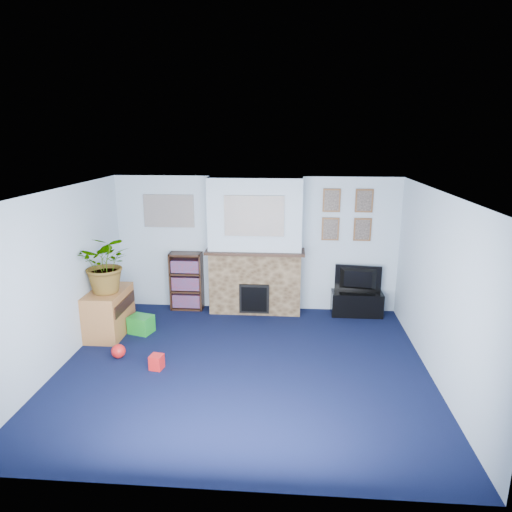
# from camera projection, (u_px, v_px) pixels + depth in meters

# --- Properties ---
(floor) EXTENTS (5.00, 4.50, 0.01)m
(floor) POSITION_uv_depth(u_px,v_px,m) (243.00, 367.00, 6.26)
(floor) COLOR black
(floor) RESTS_ON ground
(ceiling) EXTENTS (5.00, 4.50, 0.01)m
(ceiling) POSITION_uv_depth(u_px,v_px,m) (242.00, 192.00, 5.64)
(ceiling) COLOR white
(ceiling) RESTS_ON wall_back
(wall_back) EXTENTS (5.00, 0.04, 2.40)m
(wall_back) POSITION_uv_depth(u_px,v_px,m) (256.00, 244.00, 8.12)
(wall_back) COLOR #AEC2D3
(wall_back) RESTS_ON ground
(wall_front) EXTENTS (5.00, 0.04, 2.40)m
(wall_front) POSITION_uv_depth(u_px,v_px,m) (214.00, 370.00, 3.79)
(wall_front) COLOR #AEC2D3
(wall_front) RESTS_ON ground
(wall_left) EXTENTS (0.04, 4.50, 2.40)m
(wall_left) POSITION_uv_depth(u_px,v_px,m) (58.00, 280.00, 6.14)
(wall_left) COLOR #AEC2D3
(wall_left) RESTS_ON ground
(wall_right) EXTENTS (0.04, 4.50, 2.40)m
(wall_right) POSITION_uv_depth(u_px,v_px,m) (439.00, 289.00, 5.77)
(wall_right) COLOR #AEC2D3
(wall_right) RESTS_ON ground
(chimney_breast) EXTENTS (1.72, 0.50, 2.40)m
(chimney_breast) POSITION_uv_depth(u_px,v_px,m) (255.00, 248.00, 7.93)
(chimney_breast) COLOR brown
(chimney_breast) RESTS_ON ground
(collage_main) EXTENTS (1.00, 0.03, 0.68)m
(collage_main) POSITION_uv_depth(u_px,v_px,m) (254.00, 216.00, 7.57)
(collage_main) COLOR gray
(collage_main) RESTS_ON chimney_breast
(collage_left) EXTENTS (0.90, 0.03, 0.58)m
(collage_left) POSITION_uv_depth(u_px,v_px,m) (169.00, 211.00, 8.07)
(collage_left) COLOR gray
(collage_left) RESTS_ON wall_back
(portrait_tl) EXTENTS (0.30, 0.03, 0.40)m
(portrait_tl) POSITION_uv_depth(u_px,v_px,m) (332.00, 200.00, 7.80)
(portrait_tl) COLOR brown
(portrait_tl) RESTS_ON wall_back
(portrait_tr) EXTENTS (0.30, 0.03, 0.40)m
(portrait_tr) POSITION_uv_depth(u_px,v_px,m) (364.00, 201.00, 7.76)
(portrait_tr) COLOR brown
(portrait_tr) RESTS_ON wall_back
(portrait_bl) EXTENTS (0.30, 0.03, 0.40)m
(portrait_bl) POSITION_uv_depth(u_px,v_px,m) (330.00, 229.00, 7.93)
(portrait_bl) COLOR brown
(portrait_bl) RESTS_ON wall_back
(portrait_br) EXTENTS (0.30, 0.03, 0.40)m
(portrait_br) POSITION_uv_depth(u_px,v_px,m) (362.00, 230.00, 7.89)
(portrait_br) COLOR brown
(portrait_br) RESTS_ON wall_back
(tv_stand) EXTENTS (0.88, 0.37, 0.42)m
(tv_stand) POSITION_uv_depth(u_px,v_px,m) (357.00, 303.00, 8.03)
(tv_stand) COLOR black
(tv_stand) RESTS_ON ground
(television) EXTENTS (0.81, 0.21, 0.46)m
(television) POSITION_uv_depth(u_px,v_px,m) (358.00, 279.00, 7.94)
(television) COLOR black
(television) RESTS_ON tv_stand
(bookshelf) EXTENTS (0.58, 0.28, 1.05)m
(bookshelf) POSITION_uv_depth(u_px,v_px,m) (187.00, 282.00, 8.26)
(bookshelf) COLOR black
(bookshelf) RESTS_ON ground
(sideboard) EXTENTS (0.52, 0.93, 0.72)m
(sideboard) POSITION_uv_depth(u_px,v_px,m) (109.00, 313.00, 7.24)
(sideboard) COLOR #A76935
(sideboard) RESTS_ON ground
(potted_plant) EXTENTS (0.88, 0.79, 0.91)m
(potted_plant) POSITION_uv_depth(u_px,v_px,m) (107.00, 264.00, 6.97)
(potted_plant) COLOR #26661E
(potted_plant) RESTS_ON sideboard
(mantel_clock) EXTENTS (0.11, 0.07, 0.16)m
(mantel_clock) POSITION_uv_depth(u_px,v_px,m) (251.00, 246.00, 7.88)
(mantel_clock) COLOR gold
(mantel_clock) RESTS_ON chimney_breast
(mantel_candle) EXTENTS (0.05, 0.05, 0.17)m
(mantel_candle) POSITION_uv_depth(u_px,v_px,m) (268.00, 246.00, 7.86)
(mantel_candle) COLOR #B2BFC6
(mantel_candle) RESTS_ON chimney_breast
(mantel_teddy) EXTENTS (0.13, 0.13, 0.13)m
(mantel_teddy) POSITION_uv_depth(u_px,v_px,m) (228.00, 246.00, 7.91)
(mantel_teddy) COLOR gray
(mantel_teddy) RESTS_ON chimney_breast
(mantel_can) EXTENTS (0.06, 0.06, 0.13)m
(mantel_can) POSITION_uv_depth(u_px,v_px,m) (295.00, 248.00, 7.83)
(mantel_can) COLOR red
(mantel_can) RESTS_ON chimney_breast
(green_crate) EXTENTS (0.42, 0.37, 0.28)m
(green_crate) POSITION_uv_depth(u_px,v_px,m) (141.00, 324.00, 7.32)
(green_crate) COLOR #198C26
(green_crate) RESTS_ON ground
(toy_ball) EXTENTS (0.20, 0.20, 0.20)m
(toy_ball) POSITION_uv_depth(u_px,v_px,m) (118.00, 352.00, 6.50)
(toy_ball) COLOR red
(toy_ball) RESTS_ON ground
(toy_block) EXTENTS (0.19, 0.19, 0.20)m
(toy_block) POSITION_uv_depth(u_px,v_px,m) (157.00, 361.00, 6.19)
(toy_block) COLOR red
(toy_block) RESTS_ON ground
(toy_tube) EXTENTS (0.28, 0.12, 0.16)m
(toy_tube) POSITION_uv_depth(u_px,v_px,m) (137.00, 323.00, 7.54)
(toy_tube) COLOR #198C26
(toy_tube) RESTS_ON ground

